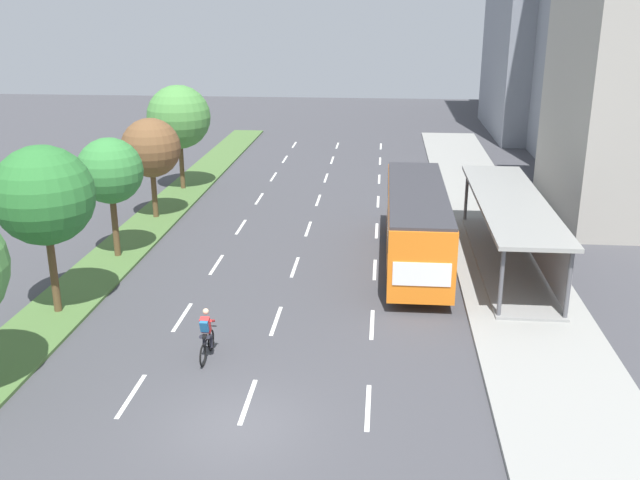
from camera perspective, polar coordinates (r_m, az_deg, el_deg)
ground_plane at (r=20.38m, az=-6.47°, el=-14.57°), size 140.00×140.00×0.00m
median_strip at (r=40.15m, az=-12.51°, el=2.15°), size 2.60×52.00×0.12m
sidewalk_right at (r=38.69m, az=13.14°, el=1.51°), size 4.50×52.00×0.15m
lane_divider_left at (r=37.11m, az=-6.33°, el=1.05°), size 0.14×46.97×0.01m
lane_divider_center at (r=36.58m, az=-0.95°, el=0.90°), size 0.14×46.97×0.01m
lane_divider_right at (r=36.39m, az=4.54°, el=0.75°), size 0.14×46.97×0.01m
bus_shelter at (r=32.17m, az=15.31°, el=1.20°), size 2.90×12.92×2.86m
bus at (r=31.43m, az=7.70°, el=1.69°), size 2.54×11.29×3.37m
cyclist at (r=23.62m, az=-9.06°, el=-7.56°), size 0.46×1.82×1.71m
median_tree_second at (r=27.12m, az=-21.17°, el=3.31°), size 3.57×3.57×6.23m
median_tree_third at (r=32.67m, az=-16.41°, el=5.29°), size 2.89×2.89×5.37m
median_tree_fourth at (r=38.40m, az=-13.34°, el=7.15°), size 3.08×3.08×5.27m
median_tree_fifth at (r=44.12m, az=-11.20°, el=9.59°), size 3.78×3.78×6.27m
building_tall_right at (r=82.28m, az=17.53°, el=16.20°), size 10.01×13.14×17.77m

